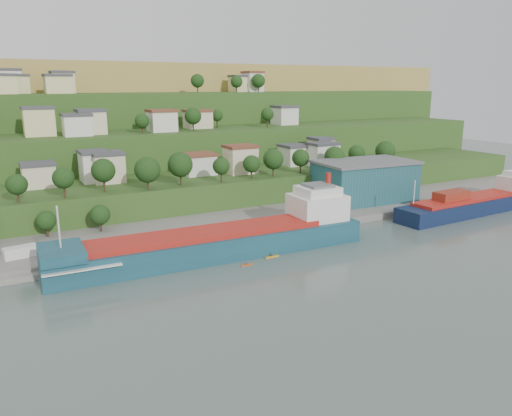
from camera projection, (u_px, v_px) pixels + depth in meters
ground at (290, 258)px, 113.12m from camera, size 500.00×500.00×0.00m
quay at (297, 219)px, 146.28m from camera, size 220.00×26.00×4.00m
pebble_beach at (17, 269)px, 106.37m from camera, size 40.00×18.00×2.40m
hillside at (115, 161)px, 256.91m from camera, size 360.00×211.24×96.00m
cargo_ship_near at (224, 242)px, 114.42m from camera, size 73.86×13.97×18.90m
cargo_ship_far at (477, 204)px, 153.24m from camera, size 57.65×12.18×15.56m
warehouse at (364, 180)px, 159.62m from camera, size 32.17×20.98×12.80m
caravan at (21, 254)px, 107.62m from camera, size 7.10×3.81×3.15m
dinghy at (64, 259)px, 107.95m from camera, size 4.30×2.09×0.83m
kayak_orange at (247, 264)px, 108.47m from camera, size 2.88×0.57×0.72m
kayak_yellow at (272, 256)px, 113.58m from camera, size 3.48×0.65×0.87m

